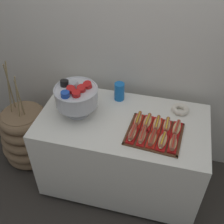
{
  "coord_description": "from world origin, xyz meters",
  "views": [
    {
      "loc": [
        0.32,
        -1.61,
        2.25
      ],
      "look_at": [
        -0.09,
        -0.0,
        0.85
      ],
      "focal_mm": 44.28,
      "sensor_mm": 36.0,
      "label": 1
    }
  ],
  "objects_px": {
    "hot_dog_0": "(132,134)",
    "donut": "(180,109)",
    "hot_dog_4": "(173,144)",
    "hot_dog_6": "(147,122)",
    "floor_vase": "(27,135)",
    "hot_dog_8": "(167,126)",
    "hot_dog_1": "(142,136)",
    "serving_tray": "(154,134)",
    "cup_stack": "(119,91)",
    "hot_dog_9": "(177,129)",
    "hot_dog_2": "(152,139)",
    "hot_dog_3": "(163,141)",
    "buffet_table": "(122,151)",
    "hot_dog_5": "(138,120)",
    "hot_dog_7": "(157,124)",
    "punch_bowl": "(76,96)"
  },
  "relations": [
    {
      "from": "serving_tray",
      "to": "cup_stack",
      "type": "relative_size",
      "value": 2.7
    },
    {
      "from": "hot_dog_5",
      "to": "hot_dog_4",
      "type": "bearing_deg",
      "value": -33.2
    },
    {
      "from": "hot_dog_4",
      "to": "hot_dog_5",
      "type": "bearing_deg",
      "value": 146.8
    },
    {
      "from": "hot_dog_0",
      "to": "hot_dog_2",
      "type": "distance_m",
      "value": 0.15
    },
    {
      "from": "hot_dog_7",
      "to": "punch_bowl",
      "type": "height_order",
      "value": "punch_bowl"
    },
    {
      "from": "hot_dog_1",
      "to": "hot_dog_9",
      "type": "relative_size",
      "value": 0.97
    },
    {
      "from": "hot_dog_0",
      "to": "hot_dog_1",
      "type": "relative_size",
      "value": 1.02
    },
    {
      "from": "serving_tray",
      "to": "hot_dog_8",
      "type": "bearing_deg",
      "value": 43.34
    },
    {
      "from": "hot_dog_2",
      "to": "hot_dog_8",
      "type": "distance_m",
      "value": 0.18
    },
    {
      "from": "floor_vase",
      "to": "hot_dog_5",
      "type": "relative_size",
      "value": 6.67
    },
    {
      "from": "hot_dog_4",
      "to": "hot_dog_7",
      "type": "distance_m",
      "value": 0.22
    },
    {
      "from": "hot_dog_6",
      "to": "hot_dog_1",
      "type": "bearing_deg",
      "value": -94.39
    },
    {
      "from": "floor_vase",
      "to": "hot_dog_6",
      "type": "bearing_deg",
      "value": -4.5
    },
    {
      "from": "buffet_table",
      "to": "hot_dog_3",
      "type": "xyz_separation_m",
      "value": [
        0.33,
        -0.19,
        0.4
      ]
    },
    {
      "from": "hot_dog_2",
      "to": "hot_dog_3",
      "type": "relative_size",
      "value": 0.95
    },
    {
      "from": "buffet_table",
      "to": "cup_stack",
      "type": "height_order",
      "value": "cup_stack"
    },
    {
      "from": "donut",
      "to": "hot_dog_7",
      "type": "bearing_deg",
      "value": -124.33
    },
    {
      "from": "cup_stack",
      "to": "hot_dog_9",
      "type": "bearing_deg",
      "value": -29.64
    },
    {
      "from": "hot_dog_7",
      "to": "donut",
      "type": "height_order",
      "value": "hot_dog_7"
    },
    {
      "from": "hot_dog_6",
      "to": "hot_dog_9",
      "type": "xyz_separation_m",
      "value": [
        0.22,
        -0.02,
        -0.0
      ]
    },
    {
      "from": "hot_dog_0",
      "to": "hot_dog_8",
      "type": "height_order",
      "value": "hot_dog_0"
    },
    {
      "from": "hot_dog_4",
      "to": "cup_stack",
      "type": "height_order",
      "value": "cup_stack"
    },
    {
      "from": "hot_dog_4",
      "to": "hot_dog_6",
      "type": "distance_m",
      "value": 0.28
    },
    {
      "from": "hot_dog_8",
      "to": "hot_dog_1",
      "type": "bearing_deg",
      "value": -136.66
    },
    {
      "from": "serving_tray",
      "to": "hot_dog_8",
      "type": "distance_m",
      "value": 0.12
    },
    {
      "from": "serving_tray",
      "to": "hot_dog_6",
      "type": "height_order",
      "value": "hot_dog_6"
    },
    {
      "from": "buffet_table",
      "to": "serving_tray",
      "type": "bearing_deg",
      "value": -20.47
    },
    {
      "from": "buffet_table",
      "to": "hot_dog_8",
      "type": "bearing_deg",
      "value": -3.73
    },
    {
      "from": "buffet_table",
      "to": "hot_dog_0",
      "type": "distance_m",
      "value": 0.45
    },
    {
      "from": "donut",
      "to": "hot_dog_5",
      "type": "bearing_deg",
      "value": -143.99
    },
    {
      "from": "hot_dog_5",
      "to": "punch_bowl",
      "type": "xyz_separation_m",
      "value": [
        -0.5,
        -0.0,
        0.14
      ]
    },
    {
      "from": "hot_dog_0",
      "to": "punch_bowl",
      "type": "distance_m",
      "value": 0.53
    },
    {
      "from": "hot_dog_3",
      "to": "hot_dog_5",
      "type": "relative_size",
      "value": 1.09
    },
    {
      "from": "serving_tray",
      "to": "hot_dog_2",
      "type": "bearing_deg",
      "value": -94.39
    },
    {
      "from": "hot_dog_8",
      "to": "hot_dog_6",
      "type": "bearing_deg",
      "value": 175.61
    },
    {
      "from": "floor_vase",
      "to": "hot_dog_8",
      "type": "relative_size",
      "value": 6.94
    },
    {
      "from": "hot_dog_8",
      "to": "punch_bowl",
      "type": "distance_m",
      "value": 0.74
    },
    {
      "from": "serving_tray",
      "to": "hot_dog_5",
      "type": "height_order",
      "value": "hot_dog_5"
    },
    {
      "from": "hot_dog_4",
      "to": "hot_dog_7",
      "type": "relative_size",
      "value": 0.88
    },
    {
      "from": "hot_dog_1",
      "to": "punch_bowl",
      "type": "distance_m",
      "value": 0.6
    },
    {
      "from": "hot_dog_3",
      "to": "cup_stack",
      "type": "relative_size",
      "value": 1.14
    },
    {
      "from": "hot_dog_8",
      "to": "hot_dog_9",
      "type": "relative_size",
      "value": 0.88
    },
    {
      "from": "hot_dog_1",
      "to": "hot_dog_9",
      "type": "distance_m",
      "value": 0.28
    },
    {
      "from": "hot_dog_5",
      "to": "hot_dog_6",
      "type": "relative_size",
      "value": 0.91
    },
    {
      "from": "floor_vase",
      "to": "hot_dog_6",
      "type": "distance_m",
      "value": 1.3
    },
    {
      "from": "hot_dog_2",
      "to": "cup_stack",
      "type": "height_order",
      "value": "cup_stack"
    },
    {
      "from": "serving_tray",
      "to": "hot_dog_4",
      "type": "relative_size",
      "value": 2.7
    },
    {
      "from": "hot_dog_5",
      "to": "punch_bowl",
      "type": "bearing_deg",
      "value": -179.87
    },
    {
      "from": "hot_dog_0",
      "to": "donut",
      "type": "relative_size",
      "value": 1.24
    },
    {
      "from": "hot_dog_0",
      "to": "hot_dog_4",
      "type": "xyz_separation_m",
      "value": [
        0.3,
        -0.02,
        -0.0
      ]
    }
  ]
}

